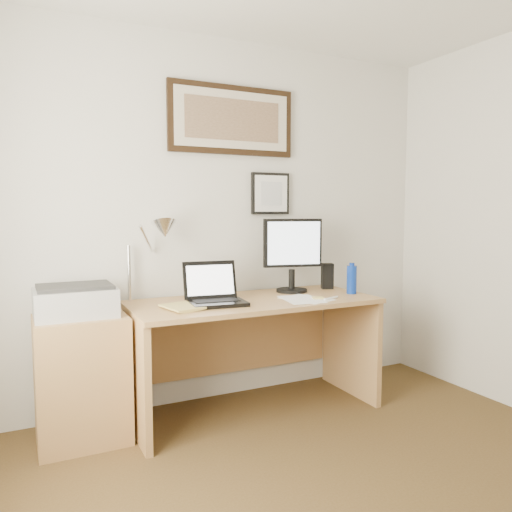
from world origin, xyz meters
TOP-DOWN VIEW (x-y plane):
  - wall_back at (0.00, 2.00)m, footprint 3.50×0.02m
  - side_cabinet at (-0.92, 1.68)m, footprint 0.50×0.40m
  - water_bottle at (0.87, 1.54)m, footprint 0.07×0.07m
  - bottle_cap at (0.87, 1.54)m, footprint 0.04×0.04m
  - speaker at (0.84, 1.80)m, footprint 0.10×0.10m
  - paper_sheet_a at (0.47, 1.50)m, footprint 0.31×0.37m
  - paper_sheet_b at (0.42, 1.49)m, footprint 0.28×0.36m
  - sticky_pad at (0.54, 1.47)m, footprint 0.10×0.10m
  - marker_pen at (0.60, 1.41)m, footprint 0.14×0.06m
  - book at (-0.45, 1.52)m, footprint 0.23×0.29m
  - desk at (0.15, 1.72)m, footprint 1.60×0.70m
  - laptop at (-0.13, 1.60)m, footprint 0.36×0.33m
  - lcd_monitor at (0.53, 1.78)m, footprint 0.42×0.22m
  - printer at (-0.94, 1.70)m, footprint 0.44×0.34m
  - desk_lamp at (-0.41, 1.81)m, footprint 0.29×0.27m
  - picture_large at (0.15, 1.97)m, footprint 0.92×0.04m
  - picture_small at (0.45, 1.97)m, footprint 0.30×0.03m

SIDE VIEW (x-z plane):
  - side_cabinet at x=-0.92m, z-range 0.00..0.73m
  - desk at x=0.15m, z-range 0.14..0.89m
  - paper_sheet_a at x=0.47m, z-range 0.75..0.75m
  - paper_sheet_b at x=0.42m, z-range 0.75..0.75m
  - sticky_pad at x=0.54m, z-range 0.75..0.76m
  - marker_pen at x=0.60m, z-range 0.75..0.77m
  - book at x=-0.45m, z-range 0.75..0.77m
  - laptop at x=-0.13m, z-range 0.68..0.94m
  - printer at x=-0.94m, z-range 0.73..0.91m
  - speaker at x=0.84m, z-range 0.75..0.94m
  - water_bottle at x=0.87m, z-range 0.75..0.95m
  - bottle_cap at x=0.87m, z-range 0.95..0.97m
  - lcd_monitor at x=0.53m, z-range 0.78..1.30m
  - desk_lamp at x=-0.41m, z-range 0.92..1.45m
  - wall_back at x=0.00m, z-range 0.00..2.50m
  - picture_small at x=0.45m, z-range 1.30..1.60m
  - picture_large at x=0.15m, z-range 1.72..2.19m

